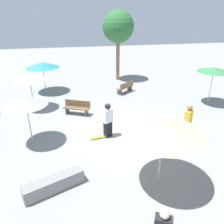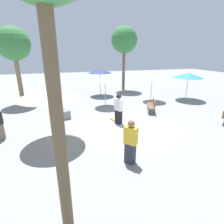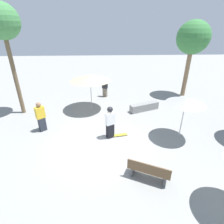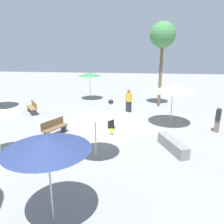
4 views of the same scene
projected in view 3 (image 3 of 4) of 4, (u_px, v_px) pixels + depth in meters
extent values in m
plane|color=gray|center=(100.00, 145.00, 8.68)|extent=(60.00, 60.00, 0.00)
cube|color=black|center=(110.00, 131.00, 9.13)|extent=(0.45, 0.40, 0.80)
cube|color=white|center=(110.00, 118.00, 8.81)|extent=(0.54, 0.45, 0.66)
sphere|color=beige|center=(110.00, 110.00, 8.60)|extent=(0.26, 0.26, 0.26)
sphere|color=black|center=(110.00, 110.00, 8.59)|extent=(0.29, 0.29, 0.29)
cube|color=gold|center=(120.00, 135.00, 9.39)|extent=(0.82, 0.33, 0.02)
cylinder|color=silver|center=(124.00, 134.00, 9.53)|extent=(0.06, 0.04, 0.05)
cylinder|color=silver|center=(125.00, 136.00, 9.38)|extent=(0.06, 0.04, 0.05)
cylinder|color=silver|center=(115.00, 135.00, 9.43)|extent=(0.06, 0.04, 0.05)
cylinder|color=silver|center=(116.00, 137.00, 9.28)|extent=(0.06, 0.04, 0.05)
cube|color=gray|center=(144.00, 107.00, 12.16)|extent=(2.13, 1.20, 0.52)
cube|color=#47474C|center=(133.00, 169.00, 6.92)|extent=(0.24, 0.39, 0.40)
cube|color=#47474C|center=(165.00, 179.00, 6.49)|extent=(0.24, 0.39, 0.40)
cube|color=brown|center=(149.00, 170.00, 6.60)|extent=(1.63, 1.08, 0.05)
cube|color=brown|center=(148.00, 169.00, 6.34)|extent=(1.46, 0.72, 0.40)
cylinder|color=#B7B7BC|center=(91.00, 93.00, 11.96)|extent=(0.05, 0.05, 2.34)
cone|color=#C6B289|center=(90.00, 78.00, 11.47)|extent=(2.70, 2.70, 0.39)
cylinder|color=#B7B7BC|center=(182.00, 120.00, 8.82)|extent=(0.05, 0.05, 2.12)
cone|color=#99999E|center=(186.00, 101.00, 8.37)|extent=(1.92, 1.92, 0.27)
cylinder|color=brown|center=(15.00, 74.00, 10.82)|extent=(0.25, 0.25, 5.27)
sphere|color=#428447|center=(1.00, 21.00, 9.53)|extent=(1.97, 1.97, 1.97)
cylinder|color=#896B4C|center=(187.00, 71.00, 14.08)|extent=(0.34, 0.34, 4.20)
sphere|color=#387A3D|center=(193.00, 37.00, 13.00)|extent=(2.44, 2.44, 2.44)
cube|color=#726656|center=(105.00, 92.00, 14.54)|extent=(0.40, 0.36, 0.72)
cube|color=#232328|center=(105.00, 85.00, 14.25)|extent=(0.48, 0.41, 0.60)
sphere|color=beige|center=(105.00, 80.00, 14.06)|extent=(0.23, 0.23, 0.23)
cube|color=#282D38|center=(42.00, 124.00, 9.75)|extent=(0.44, 0.43, 0.79)
cube|color=yellow|center=(40.00, 112.00, 9.43)|extent=(0.52, 0.50, 0.66)
sphere|color=#8C6647|center=(38.00, 105.00, 9.23)|extent=(0.26, 0.26, 0.26)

